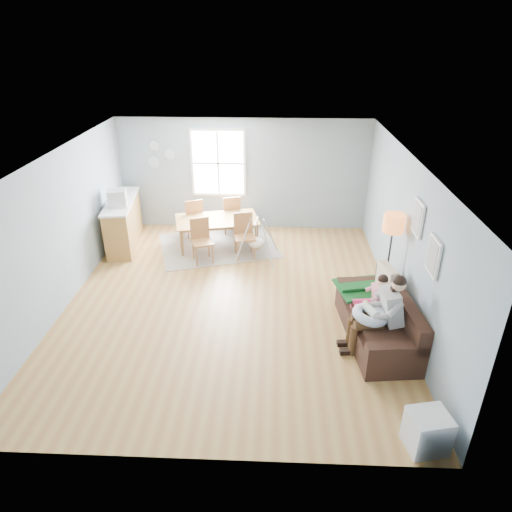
{
  "coord_description": "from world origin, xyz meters",
  "views": [
    {
      "loc": [
        0.77,
        -7.19,
        4.59
      ],
      "look_at": [
        0.46,
        -0.12,
        1.0
      ],
      "focal_mm": 32.0,
      "sensor_mm": 36.0,
      "label": 1
    }
  ],
  "objects_px": {
    "sofa": "(380,322)",
    "monitor": "(117,198)",
    "storage_cube": "(427,431)",
    "chair_se": "(244,232)",
    "chair_nw": "(194,215)",
    "counter": "(123,222)",
    "chair_sw": "(201,237)",
    "toddler": "(375,294)",
    "floor_lamp": "(393,231)",
    "dining_table": "(218,233)",
    "chair_ne": "(231,212)",
    "baby_swing": "(256,242)",
    "father": "(381,311)"
  },
  "relations": [
    {
      "from": "father",
      "to": "storage_cube",
      "type": "distance_m",
      "value": 1.94
    },
    {
      "from": "chair_se",
      "to": "monitor",
      "type": "bearing_deg",
      "value": 177.93
    },
    {
      "from": "dining_table",
      "to": "chair_ne",
      "type": "distance_m",
      "value": 0.82
    },
    {
      "from": "floor_lamp",
      "to": "chair_se",
      "type": "xyz_separation_m",
      "value": [
        -2.67,
        1.9,
        -0.91
      ]
    },
    {
      "from": "floor_lamp",
      "to": "chair_ne",
      "type": "height_order",
      "value": "floor_lamp"
    },
    {
      "from": "floor_lamp",
      "to": "chair_nw",
      "type": "xyz_separation_m",
      "value": [
        -3.93,
        2.83,
        -0.92
      ]
    },
    {
      "from": "chair_ne",
      "to": "monitor",
      "type": "bearing_deg",
      "value": -154.74
    },
    {
      "from": "baby_swing",
      "to": "chair_sw",
      "type": "bearing_deg",
      "value": -172.76
    },
    {
      "from": "chair_ne",
      "to": "chair_sw",
      "type": "bearing_deg",
      "value": -108.72
    },
    {
      "from": "chair_sw",
      "to": "storage_cube",
      "type": "bearing_deg",
      "value": -54.5
    },
    {
      "from": "chair_sw",
      "to": "counter",
      "type": "xyz_separation_m",
      "value": [
        -1.91,
        0.75,
        0.0
      ]
    },
    {
      "from": "dining_table",
      "to": "storage_cube",
      "type": "bearing_deg",
      "value": -73.78
    },
    {
      "from": "sofa",
      "to": "storage_cube",
      "type": "relative_size",
      "value": 4.0
    },
    {
      "from": "toddler",
      "to": "chair_sw",
      "type": "height_order",
      "value": "toddler"
    },
    {
      "from": "toddler",
      "to": "chair_sw",
      "type": "relative_size",
      "value": 0.9
    },
    {
      "from": "dining_table",
      "to": "chair_ne",
      "type": "relative_size",
      "value": 1.94
    },
    {
      "from": "chair_ne",
      "to": "counter",
      "type": "xyz_separation_m",
      "value": [
        -2.42,
        -0.75,
        0.0
      ]
    },
    {
      "from": "toddler",
      "to": "chair_ne",
      "type": "height_order",
      "value": "toddler"
    },
    {
      "from": "toddler",
      "to": "chair_nw",
      "type": "relative_size",
      "value": 0.89
    },
    {
      "from": "toddler",
      "to": "counter",
      "type": "xyz_separation_m",
      "value": [
        -5.12,
        3.18,
        -0.16
      ]
    },
    {
      "from": "toddler",
      "to": "counter",
      "type": "distance_m",
      "value": 6.03
    },
    {
      "from": "storage_cube",
      "to": "monitor",
      "type": "relative_size",
      "value": 1.18
    },
    {
      "from": "sofa",
      "to": "monitor",
      "type": "distance_m",
      "value": 6.04
    },
    {
      "from": "father",
      "to": "monitor",
      "type": "xyz_separation_m",
      "value": [
        -5.04,
        3.32,
        0.56
      ]
    },
    {
      "from": "counter",
      "to": "monitor",
      "type": "height_order",
      "value": "monitor"
    },
    {
      "from": "chair_sw",
      "to": "monitor",
      "type": "height_order",
      "value": "monitor"
    },
    {
      "from": "chair_se",
      "to": "chair_nw",
      "type": "distance_m",
      "value": 1.57
    },
    {
      "from": "sofa",
      "to": "counter",
      "type": "height_order",
      "value": "counter"
    },
    {
      "from": "baby_swing",
      "to": "chair_se",
      "type": "bearing_deg",
      "value": 153.83
    },
    {
      "from": "dining_table",
      "to": "monitor",
      "type": "xyz_separation_m",
      "value": [
        -2.1,
        -0.36,
        0.94
      ]
    },
    {
      "from": "father",
      "to": "baby_swing",
      "type": "distance_m",
      "value": 3.7
    },
    {
      "from": "father",
      "to": "baby_swing",
      "type": "height_order",
      "value": "father"
    },
    {
      "from": "chair_ne",
      "to": "monitor",
      "type": "distance_m",
      "value": 2.7
    },
    {
      "from": "chair_ne",
      "to": "monitor",
      "type": "relative_size",
      "value": 2.11
    },
    {
      "from": "sofa",
      "to": "baby_swing",
      "type": "distance_m",
      "value": 3.49
    },
    {
      "from": "storage_cube",
      "to": "chair_se",
      "type": "xyz_separation_m",
      "value": [
        -2.53,
        5.09,
        0.3
      ]
    },
    {
      "from": "chair_sw",
      "to": "toddler",
      "type": "bearing_deg",
      "value": -37.26
    },
    {
      "from": "chair_se",
      "to": "chair_ne",
      "type": "distance_m",
      "value": 1.27
    },
    {
      "from": "monitor",
      "to": "baby_swing",
      "type": "xyz_separation_m",
      "value": [
        3.02,
        -0.24,
        -0.87
      ]
    },
    {
      "from": "toddler",
      "to": "floor_lamp",
      "type": "bearing_deg",
      "value": 66.22
    },
    {
      "from": "chair_nw",
      "to": "counter",
      "type": "relative_size",
      "value": 0.48
    },
    {
      "from": "sofa",
      "to": "chair_sw",
      "type": "xyz_separation_m",
      "value": [
        -3.3,
        2.62,
        0.25
      ]
    },
    {
      "from": "chair_sw",
      "to": "dining_table",
      "type": "bearing_deg",
      "value": 71.09
    },
    {
      "from": "chair_sw",
      "to": "chair_se",
      "type": "bearing_deg",
      "value": 17.66
    },
    {
      "from": "chair_sw",
      "to": "chair_se",
      "type": "xyz_separation_m",
      "value": [
        0.9,
        0.29,
        0.01
      ]
    },
    {
      "from": "toddler",
      "to": "storage_cube",
      "type": "distance_m",
      "value": 2.42
    },
    {
      "from": "father",
      "to": "chair_nw",
      "type": "distance_m",
      "value": 5.47
    },
    {
      "from": "storage_cube",
      "to": "chair_se",
      "type": "distance_m",
      "value": 5.69
    },
    {
      "from": "sofa",
      "to": "toddler",
      "type": "bearing_deg",
      "value": 116.7
    },
    {
      "from": "baby_swing",
      "to": "chair_nw",
      "type": "bearing_deg",
      "value": 145.27
    }
  ]
}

